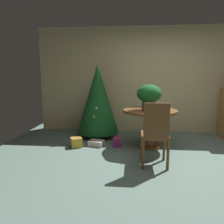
# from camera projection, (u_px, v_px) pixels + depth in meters

# --- Properties ---
(ground_plane) EXTENTS (6.60, 6.60, 0.00)m
(ground_plane) POSITION_uv_depth(u_px,v_px,m) (172.00, 166.00, 3.43)
(ground_plane) COLOR slate
(back_wall_panel) EXTENTS (6.00, 0.10, 2.60)m
(back_wall_panel) POSITION_uv_depth(u_px,v_px,m) (158.00, 80.00, 5.38)
(back_wall_panel) COLOR beige
(back_wall_panel) RESTS_ON ground_plane
(round_dining_table) EXTENTS (1.05, 1.05, 0.76)m
(round_dining_table) POSITION_uv_depth(u_px,v_px,m) (150.00, 121.00, 4.26)
(round_dining_table) COLOR brown
(round_dining_table) RESTS_ON ground_plane
(flower_vase) EXTENTS (0.47, 0.47, 0.50)m
(flower_vase) POSITION_uv_depth(u_px,v_px,m) (149.00, 95.00, 4.14)
(flower_vase) COLOR #665B51
(flower_vase) RESTS_ON round_dining_table
(wooden_chair_near) EXTENTS (0.42, 0.43, 1.02)m
(wooden_chair_near) POSITION_uv_depth(u_px,v_px,m) (155.00, 132.00, 3.31)
(wooden_chair_near) COLOR brown
(wooden_chair_near) RESTS_ON ground_plane
(holiday_tree) EXTENTS (0.96, 0.96, 1.67)m
(holiday_tree) POSITION_uv_depth(u_px,v_px,m) (98.00, 99.00, 4.98)
(holiday_tree) COLOR brown
(holiday_tree) RESTS_ON ground_plane
(gift_box_gold) EXTENTS (0.27, 0.26, 0.19)m
(gift_box_gold) POSITION_uv_depth(u_px,v_px,m) (76.00, 142.00, 4.33)
(gift_box_gold) COLOR gold
(gift_box_gold) RESTS_ON ground_plane
(gift_box_purple) EXTENTS (0.17, 0.31, 0.17)m
(gift_box_purple) POSITION_uv_depth(u_px,v_px,m) (117.00, 141.00, 4.43)
(gift_box_purple) COLOR #9E287A
(gift_box_purple) RESTS_ON ground_plane
(gift_box_cream) EXTENTS (0.34, 0.28, 0.11)m
(gift_box_cream) POSITION_uv_depth(u_px,v_px,m) (96.00, 143.00, 4.42)
(gift_box_cream) COLOR silver
(gift_box_cream) RESTS_ON ground_plane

